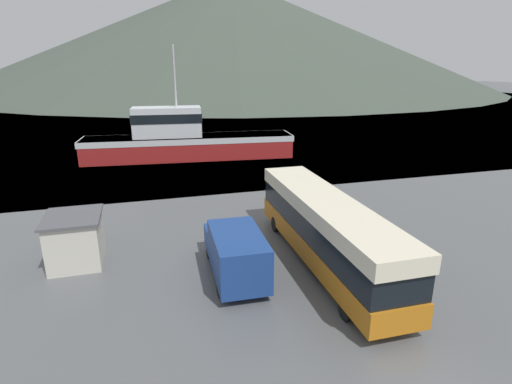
% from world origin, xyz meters
% --- Properties ---
extents(water_surface, '(240.00, 240.00, 0.00)m').
position_xyz_m(water_surface, '(0.00, 141.95, 0.00)').
color(water_surface, slate).
rests_on(water_surface, ground).
extents(hill_backdrop, '(209.36, 209.36, 43.34)m').
position_xyz_m(hill_backdrop, '(31.46, 168.69, 21.67)').
color(hill_backdrop, '#3D473D').
rests_on(hill_backdrop, ground).
extents(tour_bus, '(2.69, 12.93, 3.40)m').
position_xyz_m(tour_bus, '(0.87, 9.55, 1.91)').
color(tour_bus, '#B26614').
rests_on(tour_bus, ground).
extents(delivery_van, '(2.43, 5.99, 2.35)m').
position_xyz_m(delivery_van, '(-3.65, 9.55, 1.25)').
color(delivery_van, navy).
rests_on(delivery_van, ground).
extents(fishing_boat, '(22.03, 6.04, 11.45)m').
position_xyz_m(fishing_boat, '(-3.14, 35.29, 1.98)').
color(fishing_boat, maroon).
rests_on(fishing_boat, water_surface).
extents(storage_bin, '(1.42, 1.43, 1.42)m').
position_xyz_m(storage_bin, '(4.31, 11.81, 0.72)').
color(storage_bin, '#287F3D').
rests_on(storage_bin, ground).
extents(dock_kiosk, '(2.64, 3.05, 2.51)m').
position_xyz_m(dock_kiosk, '(-10.97, 12.99, 1.27)').
color(dock_kiosk, beige).
rests_on(dock_kiosk, ground).
extents(small_boat, '(5.63, 7.85, 1.02)m').
position_xyz_m(small_boat, '(-4.45, 45.30, 0.51)').
color(small_boat, maroon).
rests_on(small_boat, water_surface).
extents(mooring_bollard, '(0.36, 0.36, 0.92)m').
position_xyz_m(mooring_bollard, '(2.77, 20.67, 0.50)').
color(mooring_bollard, '#4C4C51').
rests_on(mooring_bollard, ground).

